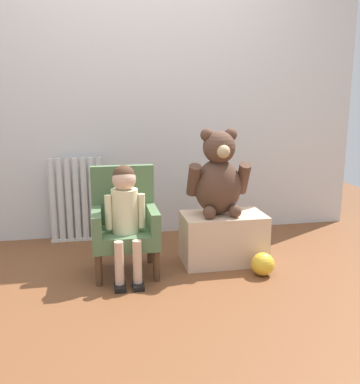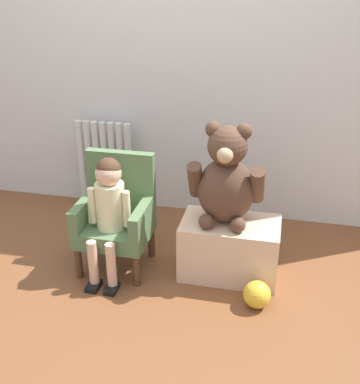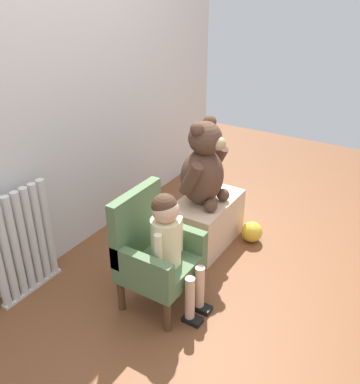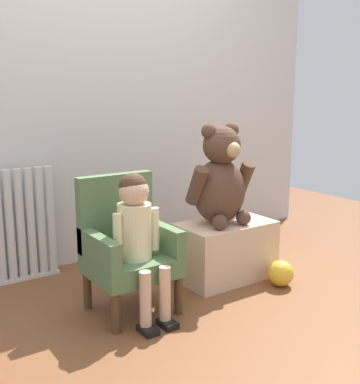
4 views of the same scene
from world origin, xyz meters
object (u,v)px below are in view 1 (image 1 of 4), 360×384
at_px(child_armchair, 124,222).
at_px(low_bench, 223,238).
at_px(child_figure, 125,206).
at_px(toy_ball, 263,264).
at_px(large_teddy_bear, 218,177).
at_px(radiator, 77,200).

bearing_deg(child_armchair, low_bench, 2.27).
xyz_separation_m(child_figure, toy_ball, (0.88, -0.14, -0.40)).
distance_m(child_figure, large_teddy_bear, 0.68).
xyz_separation_m(low_bench, toy_ball, (0.19, -0.28, -0.10)).
height_order(radiator, large_teddy_bear, large_teddy_bear).
relative_size(child_figure, large_teddy_bear, 1.24).
height_order(radiator, low_bench, radiator).
bearing_deg(low_bench, radiator, 146.76).
distance_m(low_bench, toy_ball, 0.35).
relative_size(radiator, large_teddy_bear, 1.15).
height_order(radiator, child_figure, child_figure).
bearing_deg(child_figure, low_bench, 11.43).
bearing_deg(toy_ball, low_bench, 124.16).
height_order(radiator, toy_ball, radiator).
bearing_deg(child_armchair, radiator, 115.63).
bearing_deg(radiator, low_bench, -33.24).
bearing_deg(low_bench, child_armchair, -177.73).
relative_size(radiator, child_armchair, 0.97).
distance_m(large_teddy_bear, toy_ball, 0.65).
distance_m(child_armchair, low_bench, 0.71).
xyz_separation_m(low_bench, large_teddy_bear, (-0.04, 0.01, 0.44)).
xyz_separation_m(child_armchair, toy_ball, (0.88, -0.25, -0.26)).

